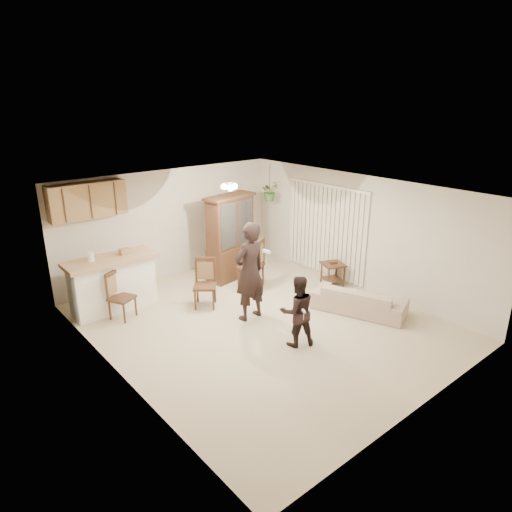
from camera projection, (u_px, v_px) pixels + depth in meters
floor at (262, 323)px, 8.57m from camera, size 6.50×6.50×0.00m
ceiling at (262, 192)px, 7.74m from camera, size 5.50×6.50×0.02m
wall_back at (170, 224)px, 10.51m from camera, size 5.50×0.02×2.50m
wall_front at (428, 328)px, 5.81m from camera, size 5.50×0.02×2.50m
wall_left at (116, 303)px, 6.50m from camera, size 0.02×6.50×2.50m
wall_right at (359, 233)px, 9.82m from camera, size 0.02×6.50×2.50m
breakfast_bar at (113, 286)px, 8.99m from camera, size 1.60×0.55×1.00m
bar_top at (110, 260)px, 8.81m from camera, size 1.75×0.70×0.08m
upper_cabinets at (87, 200)px, 8.95m from camera, size 1.50×0.34×0.70m
vertical_blinds at (326, 231)px, 10.50m from camera, size 0.06×2.30×2.10m
ceiling_fixture at (230, 186)px, 8.76m from camera, size 0.36×0.36×0.20m
hanging_plant at (270, 191)px, 11.08m from camera, size 0.43×0.37×0.48m
plant_cord at (270, 178)px, 10.98m from camera, size 0.01×0.01×0.65m
sofa at (360, 295)px, 8.91m from camera, size 1.36×2.01×0.73m
adult at (250, 274)px, 8.49m from camera, size 0.68×0.47×1.80m
child at (297, 309)px, 7.63m from camera, size 0.81×0.74×1.35m
china_hutch at (230, 238)px, 10.42m from camera, size 1.31×0.68×1.96m
side_table at (333, 274)px, 10.22m from camera, size 0.61×0.61×0.57m
chair_bar at (123, 305)px, 8.70m from camera, size 0.55×0.55×0.93m
chair_hutch_left at (205, 293)px, 9.18m from camera, size 0.61×0.61×0.99m
chair_hutch_right at (251, 274)px, 10.08m from camera, size 0.69×0.69×1.14m
controller_adult at (266, 251)px, 8.00m from camera, size 0.06×0.17×0.05m
controller_child at (304, 311)px, 7.33m from camera, size 0.08×0.11×0.03m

